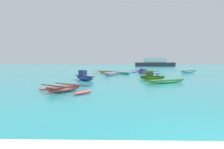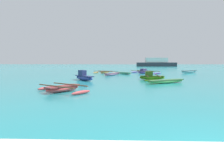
# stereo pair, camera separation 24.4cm
# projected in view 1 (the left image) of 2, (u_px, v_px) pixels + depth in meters

# --- Properties ---
(moored_boat_0) EXTENTS (2.15, 3.32, 0.32)m
(moored_boat_0) POSITION_uv_depth(u_px,v_px,m) (112.00, 74.00, 25.77)
(moored_boat_0) COLOR #AF78A2
(moored_boat_0) RESTS_ON ground_plane
(moored_boat_1) EXTENTS (4.63, 4.67, 0.73)m
(moored_boat_1) POSITION_uv_depth(u_px,v_px,m) (144.00, 72.00, 30.05)
(moored_boat_1) COLOR #614DA9
(moored_boat_1) RESTS_ON ground_plane
(moored_boat_2) EXTENTS (3.50, 2.30, 0.30)m
(moored_boat_2) POSITION_uv_depth(u_px,v_px,m) (167.00, 81.00, 16.59)
(moored_boat_2) COLOR #5BBA61
(moored_boat_2) RESTS_ON ground_plane
(moored_boat_3) EXTENTS (2.52, 4.39, 0.83)m
(moored_boat_3) POSITION_uv_depth(u_px,v_px,m) (152.00, 77.00, 19.73)
(moored_boat_3) COLOR #4E8F15
(moored_boat_3) RESTS_ON ground_plane
(moored_boat_4) EXTENTS (2.45, 2.91, 0.30)m
(moored_boat_4) POSITION_uv_depth(u_px,v_px,m) (124.00, 73.00, 28.49)
(moored_boat_4) COLOR #6CDCAC
(moored_boat_4) RESTS_ON ground_plane
(moored_boat_5) EXTENTS (3.13, 2.32, 0.42)m
(moored_boat_5) POSITION_uv_depth(u_px,v_px,m) (188.00, 72.00, 30.90)
(moored_boat_5) COLOR #7CB8C0
(moored_boat_5) RESTS_ON ground_plane
(moored_boat_6) EXTENTS (3.48, 3.00, 0.42)m
(moored_boat_6) POSITION_uv_depth(u_px,v_px,m) (65.00, 88.00, 11.87)
(moored_boat_6) COLOR #C84345
(moored_boat_6) RESTS_ON ground_plane
(moored_boat_7) EXTENTS (2.36, 2.76, 0.96)m
(moored_boat_7) POSITION_uv_depth(u_px,v_px,m) (84.00, 77.00, 19.09)
(moored_boat_7) COLOR #35449B
(moored_boat_7) RESTS_ON ground_plane
(moored_boat_8) EXTENTS (3.75, 2.94, 0.36)m
(moored_boat_8) POSITION_uv_depth(u_px,v_px,m) (104.00, 72.00, 30.02)
(moored_boat_8) COLOR tan
(moored_boat_8) RESTS_ON ground_plane
(distant_ferry) EXTENTS (13.96, 3.07, 3.07)m
(distant_ferry) POSITION_uv_depth(u_px,v_px,m) (155.00, 63.00, 71.80)
(distant_ferry) COLOR #2D333D
(distant_ferry) RESTS_ON ground_plane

